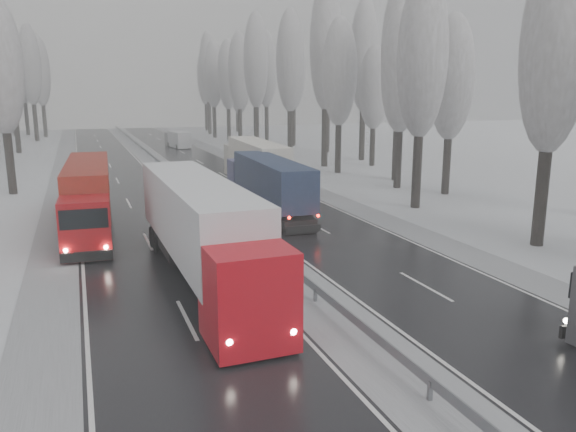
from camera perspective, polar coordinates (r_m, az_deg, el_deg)
carriageway_right at (r=41.10m, az=-0.40°, el=0.77°), size 7.50×200.00×0.03m
carriageway_left at (r=38.84m, az=-15.10°, el=-0.36°), size 7.50×200.00×0.03m
median_slush at (r=39.64m, az=-7.54°, el=0.23°), size 3.00×200.00×0.04m
shoulder_right at (r=43.02m, az=5.80°, el=1.24°), size 2.40×200.00×0.04m
shoulder_left at (r=38.73m, az=-22.40°, el=-0.91°), size 2.40×200.00×0.04m
median_guardrail at (r=39.51m, az=-7.56°, el=1.04°), size 0.12×200.00×0.76m
tree_16 at (r=33.38m, az=25.59°, el=15.27°), size 3.60×3.60×16.53m
tree_18 at (r=41.85m, az=13.50°, el=15.36°), size 3.60×3.60×16.58m
tree_19 at (r=48.24m, az=16.30°, el=13.26°), size 3.60×3.60×14.57m
tree_20 at (r=50.50m, az=11.48°, el=14.27°), size 3.60×3.60×15.71m
tree_21 at (r=55.16m, az=11.34°, el=16.04°), size 3.60×3.60×18.62m
tree_22 at (r=59.25m, az=5.26°, el=14.26°), size 3.60×3.60×15.86m
tree_23 at (r=65.66m, az=8.75°, el=12.70°), size 3.60×3.60×13.55m
tree_24 at (r=64.68m, az=3.87°, el=16.74°), size 3.60×3.60×20.49m
tree_25 at (r=71.26m, az=7.75°, el=15.73°), size 3.60×3.60×19.44m
tree_26 at (r=73.94m, az=0.22°, el=15.39°), size 3.60×3.60×18.78m
tree_27 at (r=80.35m, az=4.10°, el=14.60°), size 3.60×3.60×17.62m
tree_28 at (r=83.66m, az=-3.29°, el=15.40°), size 3.60×3.60×19.62m
tree_29 at (r=89.82m, az=0.58°, el=14.61°), size 3.60×3.60×18.11m
tree_30 at (r=93.01m, az=-4.99°, el=14.39°), size 3.60×3.60×17.86m
tree_31 at (r=98.58m, az=-2.22°, el=14.59°), size 3.60×3.60×18.58m
tree_32 at (r=100.26m, az=-6.14°, el=14.04°), size 3.60×3.60×17.33m
tree_33 at (r=104.91m, az=-4.98°, el=12.94°), size 3.60×3.60×14.33m
tree_34 at (r=106.95m, az=-7.61°, el=14.00°), size 3.60×3.60×17.63m
tree_35 at (r=113.24m, az=-3.41°, el=14.20°), size 3.60×3.60×18.25m
tree_36 at (r=116.89m, az=-8.12°, el=14.66°), size 3.60×3.60×20.23m
tree_37 at (r=122.39m, az=-5.23°, el=13.48°), size 3.60×3.60×16.37m
tree_38 at (r=127.52m, az=-8.40°, el=13.82°), size 3.60×3.60×17.97m
tree_39 at (r=132.02m, az=-7.54°, el=13.30°), size 3.60×3.60×16.19m
tree_62 at (r=51.83m, az=-27.24°, el=13.36°), size 3.60×3.60×16.04m
tree_68 at (r=77.34m, az=-27.20°, el=12.92°), size 3.60×3.60×16.65m
tree_70 at (r=87.36m, az=-26.33°, el=12.99°), size 3.60×3.60×17.09m
tree_74 at (r=107.39m, az=-24.73°, el=13.69°), size 3.60×3.60×19.68m
tree_76 at (r=116.69m, az=-23.88°, el=13.23°), size 3.60×3.60×18.55m
tree_77 at (r=121.01m, az=-26.37°, el=11.66°), size 3.60×3.60×14.32m
tree_78 at (r=123.49m, az=-25.42°, el=13.29°), size 3.60×3.60×19.55m
tree_79 at (r=127.66m, az=-26.48°, el=12.42°), size 3.60×3.60×17.07m
truck_blue_box at (r=39.69m, az=-2.16°, el=3.62°), size 2.99×15.13×3.86m
truck_cream_box at (r=51.12m, az=-3.44°, el=5.75°), size 3.37×16.04×4.09m
box_truck_distant at (r=87.82m, az=-11.11°, el=7.64°), size 2.93×6.92×2.51m
truck_red_white at (r=24.72m, az=-8.74°, el=-1.05°), size 3.02×17.72×4.53m
truck_red_red at (r=36.87m, az=-19.64°, el=2.39°), size 3.26×15.88×4.05m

